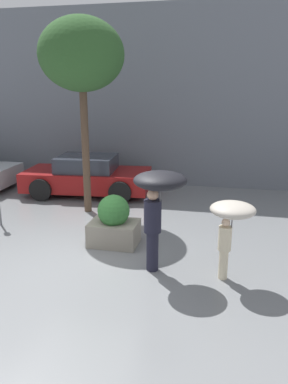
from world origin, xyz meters
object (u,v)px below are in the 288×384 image
person_adult (158,194)px  street_tree (82,56)px  planter_box (114,223)px  parked_car_near (87,176)px  person_child (231,218)px

person_adult → street_tree: (-2.55, 3.08, 2.60)m
street_tree → planter_box: bearing=-55.9°
planter_box → person_adult: (1.17, -1.04, 1.03)m
planter_box → parked_car_near: bearing=118.5°
planter_box → person_child: size_ratio=0.77×
parked_car_near → street_tree: bearing=-164.6°
person_child → parked_car_near: person_child is taller
person_child → person_adult: bearing=-165.5°
planter_box → parked_car_near: parked_car_near is taller
person_adult → street_tree: size_ratio=0.38×
planter_box → parked_car_near: 4.18m
person_adult → street_tree: bearing=144.5°
planter_box → street_tree: bearing=124.1°
person_adult → person_child: (1.30, -0.05, -0.34)m
person_adult → street_tree: street_tree is taller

